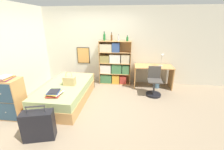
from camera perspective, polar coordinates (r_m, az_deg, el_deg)
The scene contains 18 objects.
ground_plane at distance 4.28m, azimuth -8.97°, elevation -10.10°, with size 14.00×14.00×0.00m, color gray.
wall_back at distance 5.40m, azimuth -5.00°, elevation 10.94°, with size 10.00×0.09×2.60m.
wall_left at distance 4.77m, azimuth -33.66°, elevation 6.67°, with size 0.06×10.00×2.60m.
bed at distance 4.38m, azimuth -16.90°, elevation -6.41°, with size 1.11×2.05×0.49m.
handbag at distance 4.17m, azimuth -15.91°, elevation -2.11°, with size 0.31×0.17×0.38m.
book_stack_on_bed at distance 3.73m, azimuth -21.14°, elevation -6.45°, with size 0.34×0.39×0.11m.
suitcase at distance 3.22m, azimuth -26.17°, elevation -16.91°, with size 0.60×0.37×0.70m.
dresser at distance 4.11m, azimuth -34.12°, elevation -7.44°, with size 0.50×0.43×0.93m.
magazine_pile_on_dresser at distance 3.96m, azimuth -35.93°, elevation -0.90°, with size 0.32×0.38×0.07m.
bookcase at distance 5.24m, azimuth 0.75°, elevation 3.98°, with size 1.08×0.30×1.51m.
bottle_green at distance 5.16m, azimuth -2.94°, elevation 14.23°, with size 0.08×0.08×0.30m.
bottle_brown at distance 5.08m, azimuth -0.18°, elevation 14.08°, with size 0.06×0.06×0.28m.
bottle_clear at distance 5.03m, azimuth 2.47°, elevation 13.71°, with size 0.07×0.07×0.21m.
bottle_blue at distance 5.03m, azimuth 5.85°, elevation 13.52°, with size 0.07×0.07×0.18m.
desk at distance 5.18m, azimuth 15.37°, elevation 1.04°, with size 1.23×0.62×0.74m.
desk_lamp at distance 5.10m, azimuth 18.77°, elevation 6.65°, with size 0.19×0.14×0.47m.
desk_chair at distance 4.66m, azimuth 15.66°, elevation -4.11°, with size 0.45×0.45×0.86m.
waste_bin at distance 5.27m, azimuth 16.56°, elevation -3.05°, with size 0.22×0.22×0.29m.
Camera 1 is at (1.09, -3.57, 2.09)m, focal length 24.00 mm.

